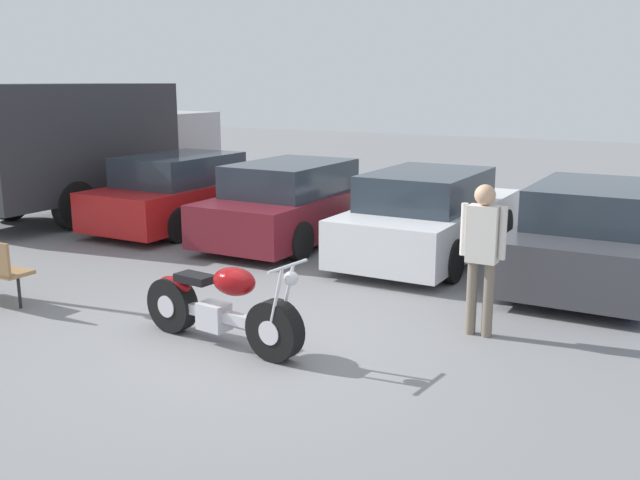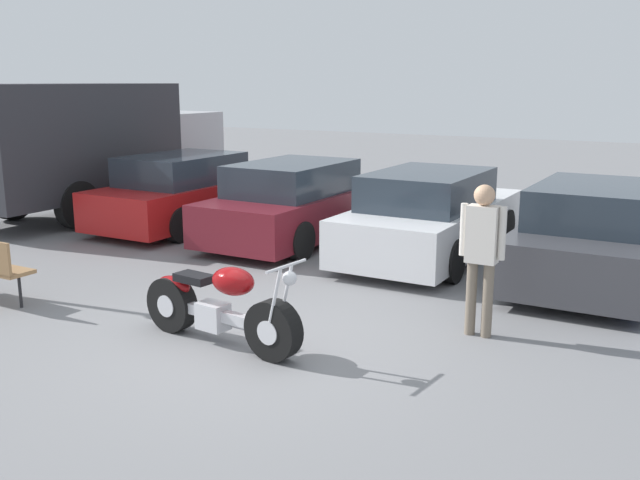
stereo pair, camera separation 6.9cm
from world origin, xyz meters
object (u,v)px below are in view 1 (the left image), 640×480
(parked_car_dark_grey, at_px, (594,235))
(delivery_truck, at_px, (87,143))
(motorcycle, at_px, (220,307))
(parked_car_maroon, at_px, (297,203))
(parked_car_white, at_px, (430,217))
(parked_car_red, at_px, (187,192))
(person_standing, at_px, (482,247))

(parked_car_dark_grey, xyz_separation_m, delivery_truck, (-10.34, 0.22, 0.87))
(parked_car_dark_grey, bearing_deg, motorcycle, -123.61)
(parked_car_maroon, relative_size, delivery_truck, 0.70)
(parked_car_maroon, distance_m, parked_car_white, 2.57)
(delivery_truck, bearing_deg, parked_car_dark_grey, -1.24)
(parked_car_maroon, height_order, delivery_truck, delivery_truck)
(parked_car_red, relative_size, delivery_truck, 0.70)
(parked_car_white, bearing_deg, delivery_truck, 179.70)
(parked_car_white, distance_m, person_standing, 3.74)
(motorcycle, relative_size, delivery_truck, 0.34)
(parked_car_white, height_order, person_standing, person_standing)
(parked_car_dark_grey, relative_size, person_standing, 2.54)
(parked_car_white, height_order, parked_car_dark_grey, same)
(motorcycle, relative_size, parked_car_white, 0.49)
(person_standing, bearing_deg, parked_car_white, 119.33)
(motorcycle, height_order, parked_car_dark_grey, parked_car_dark_grey)
(person_standing, bearing_deg, parked_car_maroon, 143.23)
(parked_car_white, xyz_separation_m, person_standing, (1.82, -3.24, 0.37))
(parked_car_red, height_order, parked_car_maroon, same)
(parked_car_maroon, bearing_deg, person_standing, -36.77)
(motorcycle, height_order, person_standing, person_standing)
(parked_car_white, bearing_deg, parked_car_dark_grey, -4.07)
(parked_car_red, xyz_separation_m, parked_car_white, (5.14, -0.08, 0.00))
(parked_car_red, xyz_separation_m, parked_car_dark_grey, (7.71, -0.26, 0.00))
(parked_car_white, relative_size, delivery_truck, 0.70)
(parked_car_red, bearing_deg, delivery_truck, -179.14)
(parked_car_white, distance_m, parked_car_dark_grey, 2.58)
(motorcycle, distance_m, delivery_truck, 8.81)
(motorcycle, xyz_separation_m, delivery_truck, (-7.20, 4.95, 1.12))
(parked_car_maroon, bearing_deg, parked_car_dark_grey, -2.47)
(parked_car_red, distance_m, parked_car_dark_grey, 7.71)
(parked_car_red, xyz_separation_m, parked_car_maroon, (2.57, -0.04, 0.00))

